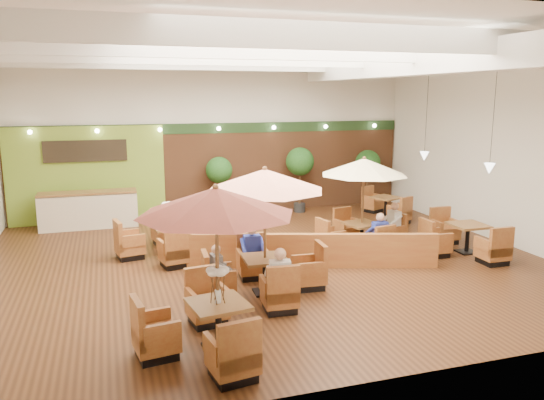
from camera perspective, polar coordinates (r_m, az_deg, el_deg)
name	(u,v)px	position (r m, az deg, el deg)	size (l,w,h in m)	color
room	(262,116)	(14.23, -1.07, 8.97)	(14.04, 14.00, 5.52)	#381E0F
service_counter	(89,210)	(17.90, -19.11, -1.02)	(3.00, 0.75, 1.18)	beige
booth_divider	(312,251)	(13.13, 4.33, -5.45)	(6.18, 0.18, 0.86)	brown
table_0	(212,234)	(8.60, -6.44, -3.64)	(2.71, 2.82, 2.81)	brown
table_1	(265,208)	(11.06, -0.78, -0.91)	(2.72, 2.72, 2.75)	brown
table_2	(363,186)	(14.55, 9.80, 1.45)	(2.60, 2.60, 2.58)	brown
table_3	(159,239)	(14.32, -12.05, -4.10)	(1.97, 2.86, 1.60)	brown
table_4	(458,240)	(15.07, 19.37, -4.08)	(1.80, 2.68, 1.01)	brown
table_5	(385,207)	(18.82, 12.11, -0.78)	(1.09, 2.64, 0.92)	brown
topiary_0	(219,172)	(18.29, -5.71, 2.96)	(0.91, 0.91, 2.12)	black
topiary_1	(300,164)	(19.07, 3.02, 3.88)	(1.01, 1.01, 2.35)	black
topiary_2	(368,165)	(20.19, 10.26, 3.75)	(0.94, 0.94, 2.18)	black
diner_0	(280,273)	(10.43, 0.84, -7.89)	(0.45, 0.39, 0.84)	silver
diner_1	(252,247)	(12.28, -2.12, -5.03)	(0.39, 0.32, 0.79)	#2737A9
diner_2	(218,265)	(11.13, -5.78, -6.98)	(0.29, 0.36, 0.71)	slate
diner_3	(379,231)	(13.95, 11.42, -3.28)	(0.38, 0.31, 0.77)	#2737A9
diner_4	(392,220)	(15.20, 12.83, -2.11)	(0.32, 0.40, 0.80)	silver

